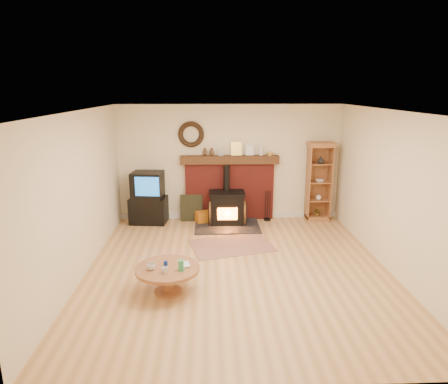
{
  "coord_description": "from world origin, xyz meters",
  "views": [
    {
      "loc": [
        -0.47,
        -6.14,
        2.93
      ],
      "look_at": [
        -0.19,
        1.0,
        1.07
      ],
      "focal_mm": 32.0,
      "sensor_mm": 36.0,
      "label": 1
    }
  ],
  "objects_px": {
    "tv_unit": "(148,199)",
    "coffee_table": "(167,272)",
    "wood_stove": "(227,209)",
    "curio_cabinet": "(319,181)"
  },
  "relations": [
    {
      "from": "tv_unit",
      "to": "curio_cabinet",
      "type": "distance_m",
      "value": 3.85
    },
    {
      "from": "tv_unit",
      "to": "curio_cabinet",
      "type": "bearing_deg",
      "value": 1.25
    },
    {
      "from": "tv_unit",
      "to": "coffee_table",
      "type": "bearing_deg",
      "value": -77.18
    },
    {
      "from": "wood_stove",
      "to": "curio_cabinet",
      "type": "height_order",
      "value": "curio_cabinet"
    },
    {
      "from": "tv_unit",
      "to": "wood_stove",
      "type": "bearing_deg",
      "value": -6.36
    },
    {
      "from": "tv_unit",
      "to": "curio_cabinet",
      "type": "height_order",
      "value": "curio_cabinet"
    },
    {
      "from": "wood_stove",
      "to": "curio_cabinet",
      "type": "bearing_deg",
      "value": 7.59
    },
    {
      "from": "wood_stove",
      "to": "tv_unit",
      "type": "relative_size",
      "value": 1.21
    },
    {
      "from": "curio_cabinet",
      "to": "tv_unit",
      "type": "bearing_deg",
      "value": -178.75
    },
    {
      "from": "curio_cabinet",
      "to": "coffee_table",
      "type": "relative_size",
      "value": 1.89
    }
  ]
}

